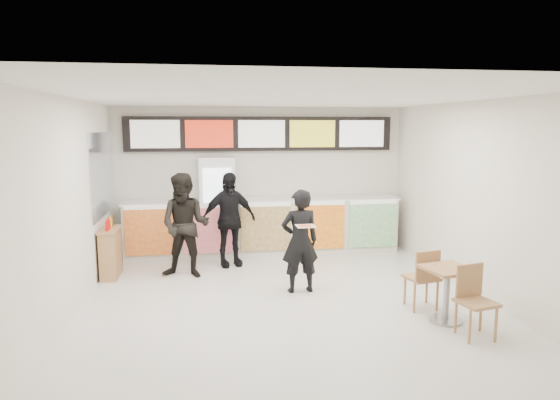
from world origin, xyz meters
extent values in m
plane|color=beige|center=(0.00, 0.00, 0.00)|extent=(7.00, 7.00, 0.00)
plane|color=white|center=(0.00, 0.00, 3.00)|extent=(7.00, 7.00, 0.00)
plane|color=silver|center=(0.00, 3.50, 1.50)|extent=(6.00, 0.00, 6.00)
plane|color=silver|center=(-3.00, 0.00, 1.50)|extent=(0.00, 7.00, 7.00)
plane|color=silver|center=(3.00, 0.00, 1.50)|extent=(0.00, 7.00, 7.00)
cube|color=silver|center=(0.00, 3.10, 0.55)|extent=(5.50, 0.70, 1.10)
cube|color=silver|center=(0.00, 3.10, 1.12)|extent=(5.56, 0.76, 0.04)
cube|color=red|center=(-2.20, 2.72, 0.61)|extent=(0.99, 0.02, 0.90)
cube|color=#E8337F|center=(-1.10, 2.72, 0.61)|extent=(0.99, 0.02, 0.90)
cube|color=brown|center=(0.00, 2.72, 0.61)|extent=(0.99, 0.02, 0.90)
cube|color=yellow|center=(1.10, 2.72, 0.61)|extent=(0.99, 0.02, 0.90)
cube|color=green|center=(2.20, 2.72, 0.61)|extent=(0.99, 0.02, 0.90)
cube|color=black|center=(0.00, 3.42, 2.45)|extent=(5.50, 0.12, 0.70)
cube|color=silver|center=(-2.12, 3.35, 2.45)|extent=(0.95, 0.02, 0.55)
cube|color=red|center=(-1.06, 3.35, 2.45)|extent=(0.95, 0.02, 0.55)
cube|color=white|center=(0.00, 3.35, 2.45)|extent=(0.95, 0.02, 0.55)
cube|color=yellow|center=(1.06, 3.35, 2.45)|extent=(0.95, 0.02, 0.55)
cube|color=white|center=(2.12, 3.35, 2.45)|extent=(0.95, 0.02, 0.55)
cube|color=white|center=(-0.93, 3.12, 1.00)|extent=(0.70, 0.65, 2.00)
cube|color=white|center=(-0.93, 2.78, 1.05)|extent=(0.54, 0.02, 1.50)
cylinder|color=#21961B|center=(-1.14, 2.82, 0.45)|extent=(0.07, 0.07, 0.22)
cylinder|color=orange|center=(-1.00, 2.82, 0.45)|extent=(0.07, 0.07, 0.22)
cylinder|color=#D94315|center=(-0.86, 2.82, 0.45)|extent=(0.07, 0.07, 0.22)
cylinder|color=blue|center=(-0.72, 2.82, 0.45)|extent=(0.07, 0.07, 0.22)
cylinder|color=orange|center=(-1.14, 2.82, 0.83)|extent=(0.07, 0.07, 0.22)
cylinder|color=#D94315|center=(-1.00, 2.82, 0.83)|extent=(0.07, 0.07, 0.22)
cylinder|color=blue|center=(-0.86, 2.82, 0.83)|extent=(0.07, 0.07, 0.22)
cylinder|color=#21961B|center=(-0.72, 2.82, 0.83)|extent=(0.07, 0.07, 0.22)
cylinder|color=#D94315|center=(-1.14, 2.82, 1.21)|extent=(0.07, 0.07, 0.22)
cylinder|color=blue|center=(-1.00, 2.82, 1.21)|extent=(0.07, 0.07, 0.22)
cylinder|color=#21961B|center=(-0.86, 2.82, 1.21)|extent=(0.07, 0.07, 0.22)
cylinder|color=orange|center=(-0.72, 2.82, 1.21)|extent=(0.07, 0.07, 0.22)
cylinder|color=blue|center=(-1.14, 2.82, 1.59)|extent=(0.07, 0.07, 0.22)
cylinder|color=#21961B|center=(-1.00, 2.82, 1.59)|extent=(0.07, 0.07, 0.22)
cylinder|color=orange|center=(-0.86, 2.82, 1.59)|extent=(0.07, 0.07, 0.22)
cylinder|color=#D94315|center=(-0.72, 2.82, 1.59)|extent=(0.07, 0.07, 0.22)
cube|color=#B2B7BF|center=(-2.99, 2.45, 1.75)|extent=(0.01, 2.00, 1.50)
imported|color=black|center=(0.28, 0.66, 0.82)|extent=(0.63, 0.45, 1.64)
imported|color=black|center=(-1.52, 1.74, 0.91)|extent=(1.04, 0.90, 1.82)
imported|color=black|center=(-0.75, 2.33, 0.88)|extent=(1.11, 0.68, 1.77)
cube|color=beige|center=(0.28, 0.21, 1.15)|extent=(0.28, 0.28, 0.01)
cone|color=#CC7233|center=(0.28, 0.21, 1.16)|extent=(0.36, 0.36, 0.02)
cube|color=tan|center=(1.99, -0.85, 0.73)|extent=(0.71, 0.71, 0.04)
cylinder|color=gray|center=(1.99, -0.85, 0.36)|extent=(0.08, 0.08, 0.72)
cylinder|color=gray|center=(1.99, -0.85, 0.02)|extent=(0.44, 0.44, 0.03)
cube|color=tan|center=(2.11, -1.39, 0.45)|extent=(0.50, 0.50, 0.04)
cube|color=tan|center=(2.11, -1.20, 0.68)|extent=(0.40, 0.11, 0.42)
cube|color=tan|center=(1.88, -0.31, 0.45)|extent=(0.50, 0.50, 0.04)
cube|color=tan|center=(1.88, -0.50, 0.68)|extent=(0.40, 0.11, 0.42)
cube|color=tan|center=(-2.82, 1.94, 0.41)|extent=(0.27, 0.73, 0.82)
cube|color=tan|center=(-2.82, 1.94, 0.83)|extent=(0.31, 0.76, 0.04)
cylinder|color=red|center=(-2.82, 1.74, 0.93)|extent=(0.05, 0.05, 0.16)
cylinder|color=red|center=(-2.82, 1.90, 0.93)|extent=(0.05, 0.05, 0.16)
cylinder|color=yellow|center=(-2.82, 2.05, 0.93)|extent=(0.05, 0.05, 0.16)
cylinder|color=brown|center=(-2.82, 2.20, 0.93)|extent=(0.05, 0.05, 0.16)
camera|label=1|loc=(-1.18, -6.85, 2.61)|focal=32.00mm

